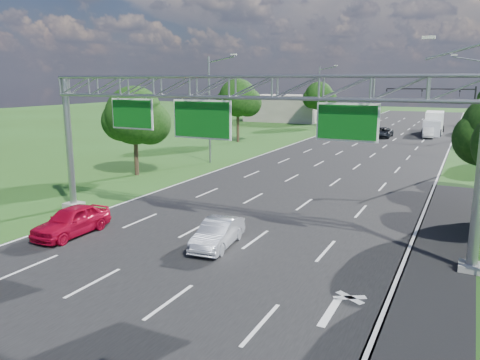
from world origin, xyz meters
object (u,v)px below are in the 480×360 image
Objects in this scene: red_coupe at (72,221)px; sign_gantry at (234,100)px; traffic_signal at (447,99)px; silver_sedan at (218,233)px; box_truck at (434,123)px.

sign_gantry is at bearing 27.56° from red_coupe.
traffic_signal reaches higher than silver_sedan.
sign_gantry is 53.51m from traffic_signal.
silver_sedan is 56.68m from box_truck.
red_coupe is at bearing -105.25° from box_truck.
silver_sedan is (-6.91, -55.18, -4.50)m from traffic_signal.
traffic_signal is 58.97m from red_coupe.
red_coupe is at bearing -104.27° from traffic_signal.
silver_sedan is (0.24, -2.18, -6.23)m from sign_gantry.
red_coupe is 1.10× the size of silver_sedan.
sign_gantry is 54.79m from box_truck.
traffic_signal is 2.76× the size of red_coupe.
sign_gantry reaches higher than red_coupe.
sign_gantry is at bearing -98.60° from box_truck.
sign_gantry is 6.60m from silver_sedan.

